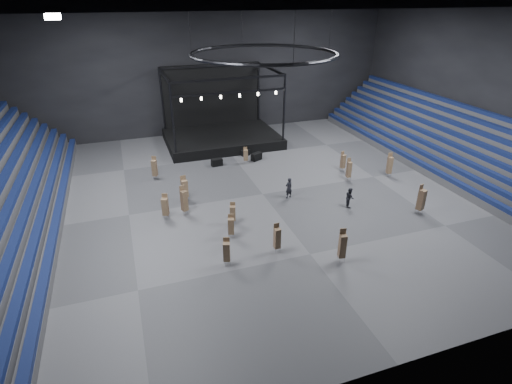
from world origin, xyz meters
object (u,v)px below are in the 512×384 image
object	(u,v)px
chair_stack_1	(277,238)
chair_stack_3	(184,200)
crew_member	(350,197)
stage	(220,131)
chair_stack_8	(343,161)
man_center	(289,188)
flight_case_right	(245,153)
chair_stack_11	(421,199)
chair_stack_0	(154,168)
flight_case_left	(217,162)
chair_stack_9	(390,165)
chair_stack_7	(246,155)
chair_stack_6	(233,213)
chair_stack_2	(185,188)
flight_case_mid	(256,157)
chair_stack_5	(349,169)
chair_stack_12	(165,206)
chair_stack_10	(342,245)
chair_stack_13	(227,251)
chair_stack_4	(231,226)

from	to	relation	value
chair_stack_1	chair_stack_3	world-z (taller)	chair_stack_3
crew_member	chair_stack_1	bearing A→B (deg)	131.40
chair_stack_1	crew_member	size ratio (longest dim) A/B	1.31
stage	chair_stack_8	bearing A→B (deg)	-53.53
man_center	flight_case_right	bearing A→B (deg)	-102.48
flight_case_right	chair_stack_11	bearing A→B (deg)	-61.00
chair_stack_0	flight_case_left	bearing A→B (deg)	33.41
chair_stack_0	chair_stack_9	world-z (taller)	chair_stack_9
chair_stack_7	man_center	distance (m)	9.58
chair_stack_0	flight_case_right	bearing A→B (deg)	39.26
chair_stack_1	chair_stack_9	world-z (taller)	chair_stack_9
flight_case_left	chair_stack_6	size ratio (longest dim) A/B	0.62
chair_stack_0	man_center	size ratio (longest dim) A/B	1.23
chair_stack_2	chair_stack_7	world-z (taller)	chair_stack_2
flight_case_mid	chair_stack_7	size ratio (longest dim) A/B	0.67
chair_stack_7	chair_stack_11	distance (m)	19.44
chair_stack_9	chair_stack_6	bearing A→B (deg)	-155.13
chair_stack_5	flight_case_right	bearing A→B (deg)	129.17
chair_stack_1	chair_stack_8	bearing A→B (deg)	41.70
chair_stack_1	man_center	world-z (taller)	chair_stack_1
chair_stack_12	chair_stack_9	bearing A→B (deg)	23.29
flight_case_mid	chair_stack_2	size ratio (longest dim) A/B	0.51
chair_stack_8	chair_stack_11	xyz separation A→B (m)	(1.60, -10.55, 0.28)
chair_stack_11	crew_member	bearing A→B (deg)	128.25
flight_case_left	crew_member	world-z (taller)	crew_member
chair_stack_10	chair_stack_12	size ratio (longest dim) A/B	1.14
chair_stack_2	chair_stack_13	xyz separation A→B (m)	(1.10, -10.79, -0.16)
chair_stack_2	chair_stack_6	distance (m)	6.27
flight_case_left	flight_case_right	size ratio (longest dim) A/B	1.18
chair_stack_9	chair_stack_13	distance (m)	22.25
stage	flight_case_mid	size ratio (longest dim) A/B	10.94
chair_stack_11	man_center	bearing A→B (deg)	125.91
chair_stack_5	chair_stack_12	bearing A→B (deg)	-173.09
chair_stack_10	crew_member	size ratio (longest dim) A/B	1.46
stage	chair_stack_11	xyz separation A→B (m)	(11.76, -24.30, -0.01)
flight_case_mid	chair_stack_3	distance (m)	14.24
man_center	chair_stack_13	bearing A→B (deg)	29.65
chair_stack_10	chair_stack_0	bearing A→B (deg)	132.86
chair_stack_1	chair_stack_11	bearing A→B (deg)	3.31
man_center	chair_stack_3	bearing A→B (deg)	-15.21
chair_stack_12	chair_stack_8	bearing A→B (deg)	32.25
chair_stack_11	chair_stack_12	xyz separation A→B (m)	(-21.22, 6.34, -0.19)
chair_stack_0	crew_member	distance (m)	19.92
chair_stack_7	chair_stack_6	bearing A→B (deg)	-105.16
chair_stack_3	chair_stack_11	world-z (taller)	chair_stack_11
flight_case_right	chair_stack_2	xyz separation A→B (m)	(-8.86, -9.28, 0.97)
flight_case_left	chair_stack_5	bearing A→B (deg)	-34.32
chair_stack_4	chair_stack_5	size ratio (longest dim) A/B	0.84
chair_stack_12	crew_member	xyz separation A→B (m)	(16.08, -3.15, -0.33)
chair_stack_1	chair_stack_4	world-z (taller)	chair_stack_1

